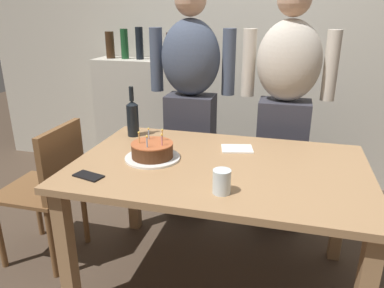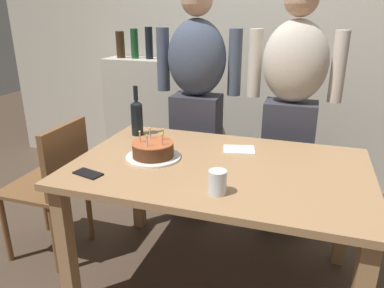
% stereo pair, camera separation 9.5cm
% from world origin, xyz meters
% --- Properties ---
extents(ground_plane, '(10.00, 10.00, 0.00)m').
position_xyz_m(ground_plane, '(0.00, 0.00, 0.00)').
color(ground_plane, '#47382B').
extents(back_wall, '(5.20, 0.10, 2.60)m').
position_xyz_m(back_wall, '(0.00, 1.55, 1.30)').
color(back_wall, beige).
rests_on(back_wall, ground_plane).
extents(dining_table, '(1.50, 0.96, 0.74)m').
position_xyz_m(dining_table, '(0.00, 0.00, 0.64)').
color(dining_table, '#A37A51').
rests_on(dining_table, ground_plane).
extents(birthday_cake, '(0.29, 0.29, 0.15)m').
position_xyz_m(birthday_cake, '(-0.36, -0.02, 0.78)').
color(birthday_cake, white).
rests_on(birthday_cake, dining_table).
extents(water_glass_near, '(0.08, 0.08, 0.11)m').
position_xyz_m(water_glass_near, '(0.07, -0.31, 0.79)').
color(water_glass_near, silver).
rests_on(water_glass_near, dining_table).
extents(wine_bottle, '(0.07, 0.07, 0.31)m').
position_xyz_m(wine_bottle, '(-0.61, 0.31, 0.86)').
color(wine_bottle, black).
rests_on(wine_bottle, dining_table).
extents(cell_phone, '(0.16, 0.11, 0.01)m').
position_xyz_m(cell_phone, '(-0.57, -0.31, 0.74)').
color(cell_phone, black).
rests_on(cell_phone, dining_table).
extents(napkin_stack, '(0.20, 0.17, 0.01)m').
position_xyz_m(napkin_stack, '(0.06, 0.24, 0.74)').
color(napkin_stack, white).
rests_on(napkin_stack, dining_table).
extents(person_man_bearded, '(0.61, 0.27, 1.66)m').
position_xyz_m(person_man_bearded, '(-0.36, 0.75, 0.87)').
color(person_man_bearded, '#33333D').
rests_on(person_man_bearded, ground_plane).
extents(person_woman_cardigan, '(0.61, 0.27, 1.66)m').
position_xyz_m(person_woman_cardigan, '(0.30, 0.75, 0.87)').
color(person_woman_cardigan, '#33333D').
rests_on(person_woman_cardigan, ground_plane).
extents(dining_chair, '(0.42, 0.42, 0.87)m').
position_xyz_m(dining_chair, '(-1.01, -0.03, 0.52)').
color(dining_chair, brown).
rests_on(dining_chair, ground_plane).
extents(shelf_cabinet, '(0.83, 0.30, 1.35)m').
position_xyz_m(shelf_cabinet, '(-0.97, 1.33, 0.55)').
color(shelf_cabinet, beige).
rests_on(shelf_cabinet, ground_plane).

